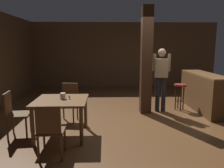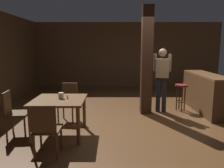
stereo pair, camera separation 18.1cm
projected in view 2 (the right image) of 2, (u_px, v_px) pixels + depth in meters
name	position (u px, v px, depth m)	size (l,w,h in m)	color
ground_plane	(141.00, 120.00, 5.35)	(10.80, 10.80, 0.00)	brown
wall_back	(128.00, 55.00, 9.54)	(8.00, 0.10, 2.80)	brown
pillar	(147.00, 61.00, 5.69)	(0.28, 0.28, 2.80)	#382114
dining_table	(60.00, 105.00, 4.32)	(1.01, 1.01, 0.75)	brown
chair_north	(69.00, 100.00, 5.26)	(0.47, 0.47, 0.89)	#4C3319
chair_west	(14.00, 111.00, 4.35)	(0.46, 0.46, 0.89)	#4C3319
chair_south	(47.00, 128.00, 3.45)	(0.43, 0.43, 0.89)	#4C3319
napkin_cup	(62.00, 96.00, 4.33)	(0.11, 0.11, 0.12)	silver
salt_shaker	(68.00, 97.00, 4.34)	(0.03, 0.03, 0.07)	silver
standing_person	(163.00, 76.00, 5.84)	(0.47, 0.26, 1.72)	tan
bar_counter	(203.00, 92.00, 6.04)	(0.56, 2.12, 1.03)	brown
bar_stool_near	(182.00, 91.00, 6.07)	(0.34, 0.34, 0.73)	maroon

